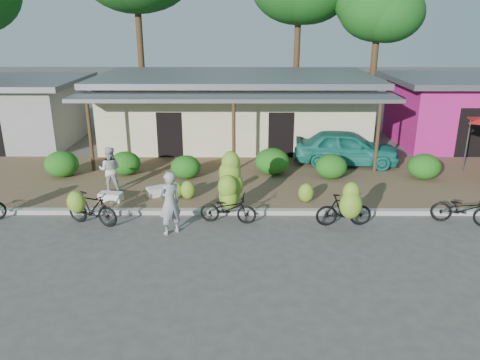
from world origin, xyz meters
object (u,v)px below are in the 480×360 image
object	(u,v)px
bike_left	(90,208)
bike_center	(229,193)
tree_near_right	(375,7)
bystander	(110,169)
teal_van	(346,147)
bike_far_right	(463,209)
vendor	(170,203)
sack_near	(160,191)
sack_far	(111,197)
bike_right	(346,207)

from	to	relation	value
bike_left	bike_center	world-z (taller)	bike_center
tree_near_right	bystander	distance (m)	16.80
tree_near_right	teal_van	world-z (taller)	tree_near_right
bike_far_right	vendor	xyz separation A→B (m)	(-8.65, -0.69, 0.46)
sack_near	sack_far	distance (m)	1.64
tree_near_right	sack_far	xyz separation A→B (m)	(-11.35, -11.80, -6.17)
bike_left	teal_van	distance (m)	10.60
tree_near_right	bike_left	size ratio (longest dim) A/B	4.58
tree_near_right	bike_center	xyz separation A→B (m)	(-7.37, -12.97, -5.58)
bike_right	bike_far_right	xyz separation A→B (m)	(3.58, 0.35, -0.21)
vendor	teal_van	bearing A→B (deg)	-171.33
bike_left	bike_far_right	xyz separation A→B (m)	(11.10, 0.19, -0.11)
bike_right	vendor	world-z (taller)	vendor
bike_right	sack_near	xyz separation A→B (m)	(-5.85, 2.43, -0.41)
sack_near	bike_left	bearing A→B (deg)	-126.29
tree_near_right	bike_right	xyz separation A→B (m)	(-3.96, -13.68, -5.75)
tree_near_right	bystander	size ratio (longest dim) A/B	5.07
teal_van	bike_center	bearing A→B (deg)	145.66
bystander	bike_left	bearing A→B (deg)	89.38
bike_left	sack_far	world-z (taller)	bike_left
tree_near_right	sack_far	world-z (taller)	tree_near_right
tree_near_right	bike_right	size ratio (longest dim) A/B	4.80
tree_near_right	teal_van	distance (m)	9.82
tree_near_right	sack_far	bearing A→B (deg)	-133.89
bike_left	bike_far_right	size ratio (longest dim) A/B	0.92
vendor	bike_right	bearing A→B (deg)	147.19
bike_far_right	sack_near	bearing A→B (deg)	97.75
vendor	tree_near_right	bearing A→B (deg)	-159.44
bike_far_right	sack_near	xyz separation A→B (m)	(-9.43, 2.08, -0.20)
bike_far_right	teal_van	distance (m)	6.18
bike_left	bike_center	distance (m)	4.15
bike_right	vendor	bearing A→B (deg)	91.23
bike_left	sack_near	world-z (taller)	bike_left
bystander	teal_van	world-z (taller)	bystander
sack_far	vendor	distance (m)	3.28
sack_near	bystander	bearing A→B (deg)	167.65
bike_right	teal_van	size ratio (longest dim) A/B	0.40
teal_van	bike_far_right	bearing A→B (deg)	-151.23
tree_near_right	bike_left	world-z (taller)	tree_near_right
sack_far	bystander	world-z (taller)	bystander
bystander	bike_center	bearing A→B (deg)	150.82
bike_right	bike_far_right	world-z (taller)	bike_right
bike_left	teal_van	bearing A→B (deg)	-36.79
tree_near_right	bike_right	world-z (taller)	tree_near_right
bike_center	bike_right	world-z (taller)	bike_center
sack_far	bystander	size ratio (longest dim) A/B	0.47
bike_center	vendor	xyz separation A→B (m)	(-1.66, -1.05, 0.08)
bike_right	bike_center	bearing A→B (deg)	75.61
tree_near_right	sack_near	bearing A→B (deg)	-131.08
bike_center	teal_van	xyz separation A→B (m)	(4.68, 5.36, -0.01)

